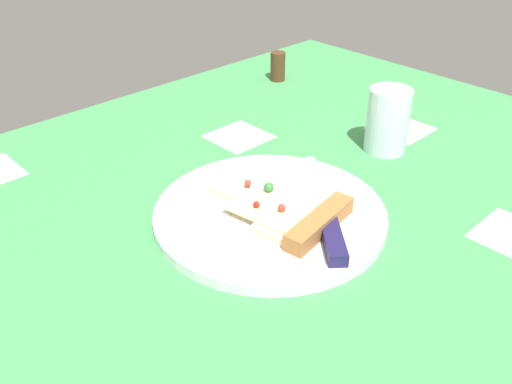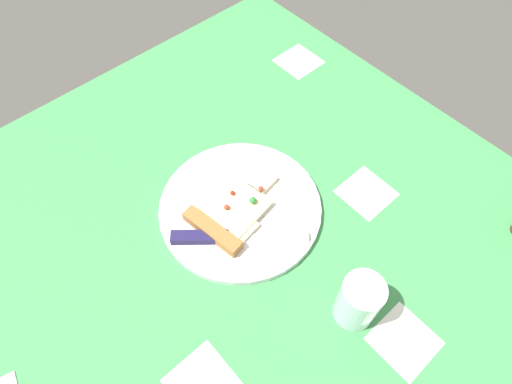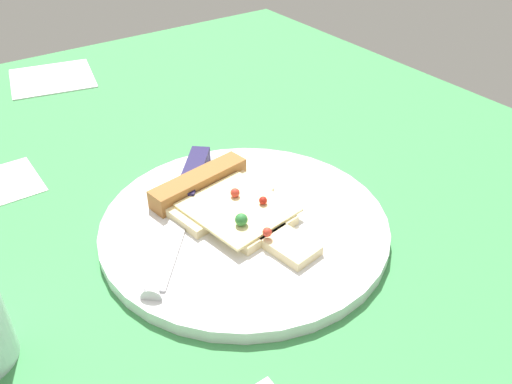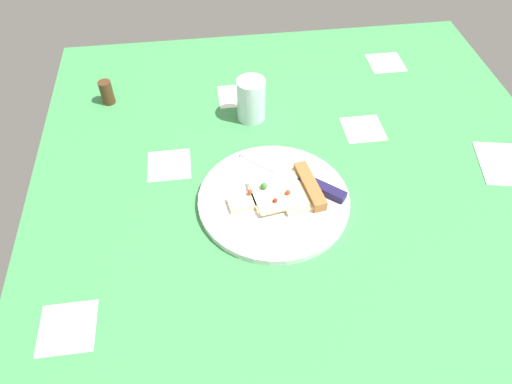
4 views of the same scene
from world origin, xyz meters
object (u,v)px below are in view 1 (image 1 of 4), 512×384
(pizza_slice, at_px, (287,211))
(drinking_glass, at_px, (388,120))
(plate, at_px, (270,214))
(knife, at_px, (325,215))
(pepper_shaker, at_px, (278,66))

(pizza_slice, height_order, drinking_glass, drinking_glass)
(drinking_glass, bearing_deg, plate, 2.32)
(knife, bearing_deg, pizza_slice, 170.79)
(drinking_glass, bearing_deg, pizza_slice, 7.87)
(drinking_glass, xyz_separation_m, pepper_shaker, (-0.10, -0.34, -0.02))
(plate, height_order, knife, knife)
(plate, distance_m, pepper_shaker, 0.51)
(drinking_glass, height_order, pepper_shaker, drinking_glass)
(pizza_slice, bearing_deg, knife, -59.08)
(plate, xyz_separation_m, pepper_shaker, (-0.37, -0.35, 0.02))
(pizza_slice, distance_m, knife, 0.05)
(knife, relative_size, pepper_shaker, 3.34)
(pizza_slice, height_order, knife, pizza_slice)
(knife, xyz_separation_m, drinking_glass, (-0.23, -0.07, 0.03))
(pizza_slice, distance_m, drinking_glass, 0.27)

